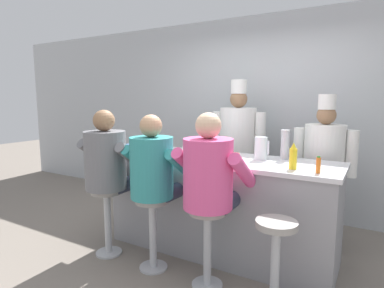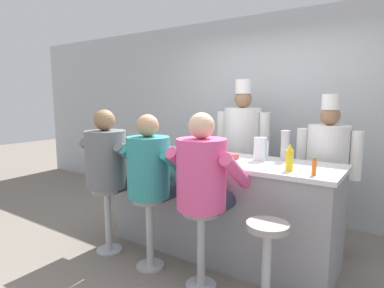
# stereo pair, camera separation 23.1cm
# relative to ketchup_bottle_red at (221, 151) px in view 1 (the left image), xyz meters

# --- Properties ---
(ground_plane) EXTENTS (20.00, 20.00, 0.00)m
(ground_plane) POSITION_rel_ketchup_bottle_red_xyz_m (-0.11, -0.14, -1.11)
(ground_plane) COLOR slate
(wall_back) EXTENTS (10.00, 0.06, 2.70)m
(wall_back) POSITION_rel_ketchup_bottle_red_xyz_m (-0.11, 1.66, 0.24)
(wall_back) COLOR #B2B7BC
(wall_back) RESTS_ON ground_plane
(diner_counter) EXTENTS (2.33, 0.74, 1.00)m
(diner_counter) POSITION_rel_ketchup_bottle_red_xyz_m (-0.11, 0.22, -0.61)
(diner_counter) COLOR gray
(diner_counter) RESTS_ON ground_plane
(ketchup_bottle_red) EXTENTS (0.06, 0.06, 0.24)m
(ketchup_bottle_red) POSITION_rel_ketchup_bottle_red_xyz_m (0.00, 0.00, 0.00)
(ketchup_bottle_red) COLOR red
(ketchup_bottle_red) RESTS_ON diner_counter
(mustard_bottle_yellow) EXTENTS (0.06, 0.06, 0.23)m
(mustard_bottle_yellow) POSITION_rel_ketchup_bottle_red_xyz_m (0.65, 0.05, -0.01)
(mustard_bottle_yellow) COLOR yellow
(mustard_bottle_yellow) RESTS_ON diner_counter
(hot_sauce_bottle_orange) EXTENTS (0.04, 0.04, 0.14)m
(hot_sauce_bottle_orange) POSITION_rel_ketchup_bottle_red_xyz_m (0.86, -0.01, -0.04)
(hot_sauce_bottle_orange) COLOR orange
(hot_sauce_bottle_orange) RESTS_ON diner_counter
(water_pitcher_clear) EXTENTS (0.14, 0.12, 0.22)m
(water_pitcher_clear) POSITION_rel_ketchup_bottle_red_xyz_m (0.28, 0.33, -0.00)
(water_pitcher_clear) COLOR silver
(water_pitcher_clear) RESTS_ON diner_counter
(breakfast_plate) EXTENTS (0.27, 0.27, 0.05)m
(breakfast_plate) POSITION_rel_ketchup_bottle_red_xyz_m (-0.83, 0.12, -0.10)
(breakfast_plate) COLOR white
(breakfast_plate) RESTS_ON diner_counter
(cereal_bowl) EXTENTS (0.14, 0.14, 0.05)m
(cereal_bowl) POSITION_rel_ketchup_bottle_red_xyz_m (0.02, 0.25, -0.08)
(cereal_bowl) COLOR #B24C47
(cereal_bowl) RESTS_ON diner_counter
(coffee_mug_white) EXTENTS (0.14, 0.09, 0.08)m
(coffee_mug_white) POSITION_rel_ketchup_bottle_red_xyz_m (-0.51, 0.24, -0.07)
(coffee_mug_white) COLOR white
(coffee_mug_white) RESTS_ON diner_counter
(coffee_mug_blue) EXTENTS (0.13, 0.09, 0.08)m
(coffee_mug_blue) POSITION_rel_ketchup_bottle_red_xyz_m (-1.17, 0.07, -0.07)
(coffee_mug_blue) COLOR #4C7AB2
(coffee_mug_blue) RESTS_ON diner_counter
(cup_stack_steel) EXTENTS (0.09, 0.09, 0.29)m
(cup_stack_steel) POSITION_rel_ketchup_bottle_red_xyz_m (0.47, 0.47, 0.03)
(cup_stack_steel) COLOR #B7BABF
(cup_stack_steel) RESTS_ON diner_counter
(napkin_dispenser_chrome) EXTENTS (0.12, 0.07, 0.13)m
(napkin_dispenser_chrome) POSITION_rel_ketchup_bottle_red_xyz_m (-0.30, 0.19, -0.05)
(napkin_dispenser_chrome) COLOR silver
(napkin_dispenser_chrome) RESTS_ON diner_counter
(diner_seated_grey) EXTENTS (0.62, 0.61, 1.48)m
(diner_seated_grey) POSITION_rel_ketchup_bottle_red_xyz_m (-1.06, -0.37, -0.17)
(diner_seated_grey) COLOR #B2B5BA
(diner_seated_grey) RESTS_ON ground_plane
(diner_seated_teal) EXTENTS (0.59, 0.59, 1.45)m
(diner_seated_teal) POSITION_rel_ketchup_bottle_red_xyz_m (-0.49, -0.38, -0.18)
(diner_seated_teal) COLOR #B2B5BA
(diner_seated_teal) RESTS_ON ground_plane
(diner_seated_pink) EXTENTS (0.62, 0.61, 1.48)m
(diner_seated_pink) POSITION_rel_ketchup_bottle_red_xyz_m (0.08, -0.37, -0.17)
(diner_seated_pink) COLOR #B2B5BA
(diner_seated_pink) RESTS_ON ground_plane
(empty_stool_round) EXTENTS (0.31, 0.31, 0.69)m
(empty_stool_round) POSITION_rel_ketchup_bottle_red_xyz_m (0.65, -0.41, -0.64)
(empty_stool_round) COLOR #B2B5BA
(empty_stool_round) RESTS_ON ground_plane
(cook_in_whites_near) EXTENTS (0.71, 0.46, 1.82)m
(cook_in_whites_near) POSITION_rel_ketchup_bottle_red_xyz_m (-0.28, 1.11, -0.11)
(cook_in_whites_near) COLOR #232328
(cook_in_whites_near) RESTS_ON ground_plane
(cook_in_whites_far) EXTENTS (0.64, 0.41, 1.63)m
(cook_in_whites_far) POSITION_rel_ketchup_bottle_red_xyz_m (0.78, 0.90, -0.21)
(cook_in_whites_far) COLOR #232328
(cook_in_whites_far) RESTS_ON ground_plane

